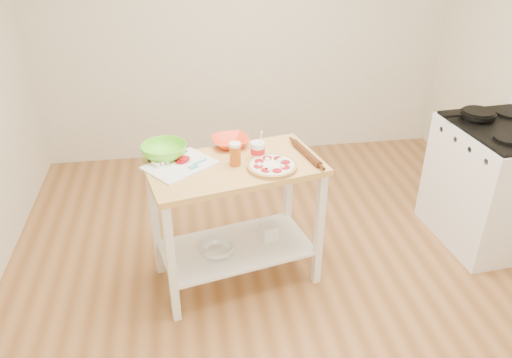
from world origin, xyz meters
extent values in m
cube|color=#9B6739|center=(0.00, 0.00, -0.01)|extent=(4.00, 4.50, 0.02)
cube|color=beige|center=(0.00, 2.26, 1.35)|extent=(4.00, 0.02, 2.70)
cube|color=tan|center=(-0.34, 0.25, 0.88)|extent=(1.18, 0.81, 0.04)
cube|color=white|center=(-0.34, 0.25, 0.25)|extent=(1.09, 0.73, 0.02)
cube|color=white|center=(-0.77, -0.10, 0.43)|extent=(0.06, 0.06, 0.86)
cube|color=white|center=(-0.88, 0.39, 0.43)|extent=(0.06, 0.06, 0.86)
cube|color=white|center=(0.20, 0.11, 0.43)|extent=(0.06, 0.06, 0.86)
cube|color=white|center=(0.09, 0.60, 0.43)|extent=(0.06, 0.06, 0.86)
cube|color=white|center=(1.64, 0.44, 0.46)|extent=(0.76, 0.87, 0.92)
cube|color=black|center=(1.64, 0.44, 0.93)|extent=(0.72, 0.83, 0.02)
cylinder|color=black|center=(1.50, 0.62, 0.98)|extent=(0.25, 0.25, 0.03)
cube|color=black|center=(1.30, 0.61, 0.98)|extent=(0.16, 0.03, 0.02)
cylinder|color=tan|center=(-0.12, 0.16, 0.91)|extent=(0.31, 0.31, 0.02)
cylinder|color=tan|center=(-0.12, 0.16, 0.92)|extent=(0.31, 0.31, 0.01)
cylinder|color=white|center=(-0.12, 0.16, 0.92)|extent=(0.27, 0.27, 0.01)
cylinder|color=#9F1017|center=(-0.03, 0.17, 0.93)|extent=(0.06, 0.06, 0.01)
cylinder|color=#9F1017|center=(-0.07, 0.23, 0.93)|extent=(0.06, 0.06, 0.01)
cylinder|color=#9F1017|center=(-0.13, 0.25, 0.93)|extent=(0.06, 0.06, 0.01)
cylinder|color=#9F1017|center=(-0.19, 0.21, 0.93)|extent=(0.06, 0.06, 0.01)
cylinder|color=#9F1017|center=(-0.21, 0.14, 0.93)|extent=(0.06, 0.06, 0.01)
cylinder|color=#9F1017|center=(-0.17, 0.09, 0.93)|extent=(0.06, 0.06, 0.01)
cylinder|color=#9F1017|center=(-0.11, 0.07, 0.93)|extent=(0.06, 0.06, 0.01)
cylinder|color=#9F1017|center=(-0.05, 0.11, 0.93)|extent=(0.06, 0.06, 0.01)
sphere|color=white|center=(-0.07, 0.19, 0.93)|extent=(0.04, 0.04, 0.04)
sphere|color=white|center=(-0.14, 0.22, 0.93)|extent=(0.04, 0.04, 0.04)
sphere|color=white|center=(-0.20, 0.16, 0.93)|extent=(0.04, 0.04, 0.04)
sphere|color=white|center=(-0.15, 0.09, 0.93)|extent=(0.04, 0.04, 0.04)
sphere|color=white|center=(-0.06, 0.12, 0.93)|extent=(0.04, 0.04, 0.04)
sphere|color=white|center=(-0.05, 0.20, 0.93)|extent=(0.04, 0.04, 0.04)
sphere|color=white|center=(-0.14, 0.22, 0.93)|extent=(0.04, 0.04, 0.04)
plane|color=#1B5916|center=(-0.06, 0.15, 0.93)|extent=(0.03, 0.03, 0.00)
plane|color=#1B5916|center=(-0.08, 0.22, 0.93)|extent=(0.04, 0.04, 0.00)
plane|color=#1B5916|center=(-0.15, 0.23, 0.93)|extent=(0.03, 0.03, 0.00)
plane|color=#1B5916|center=(-0.20, 0.17, 0.93)|extent=(0.03, 0.03, 0.00)
plane|color=#1B5916|center=(-0.16, 0.10, 0.93)|extent=(0.04, 0.04, 0.00)
cube|color=white|center=(-0.68, 0.28, 0.91)|extent=(0.50, 0.48, 0.01)
cube|color=#F4EACC|center=(-0.81, 0.26, 0.92)|extent=(0.03, 0.03, 0.02)
cube|color=#F4EACC|center=(-0.79, 0.28, 0.92)|extent=(0.03, 0.03, 0.02)
cube|color=#F4EACC|center=(-0.76, 0.30, 0.92)|extent=(0.03, 0.03, 0.02)
cube|color=#F4EACC|center=(-0.84, 0.29, 0.92)|extent=(0.03, 0.03, 0.02)
cube|color=#F4EACC|center=(-0.81, 0.31, 0.92)|extent=(0.03, 0.03, 0.02)
cube|color=#F4EACC|center=(-0.78, 0.33, 0.92)|extent=(0.03, 0.03, 0.02)
cylinder|color=#9F1017|center=(-0.67, 0.30, 0.92)|extent=(0.07, 0.07, 0.01)
cylinder|color=#9F1017|center=(-0.66, 0.31, 0.92)|extent=(0.07, 0.07, 0.01)
cylinder|color=#9F1017|center=(-0.65, 0.32, 0.93)|extent=(0.07, 0.07, 0.01)
cube|color=#3BAFB5|center=(-0.60, 0.22, 0.92)|extent=(0.07, 0.06, 0.01)
cylinder|color=#3BAFB5|center=(-0.55, 0.28, 0.92)|extent=(0.09, 0.07, 0.01)
cube|color=silver|center=(-0.71, 0.42, 0.91)|extent=(0.18, 0.08, 0.00)
cube|color=black|center=(-0.83, 0.37, 0.92)|extent=(0.10, 0.05, 0.01)
imported|color=#FF4520|center=(-0.34, 0.52, 0.93)|extent=(0.28, 0.28, 0.06)
imported|color=#6CE12F|center=(-0.77, 0.41, 0.95)|extent=(0.40, 0.40, 0.09)
cylinder|color=#B14F13|center=(-0.34, 0.24, 0.96)|extent=(0.07, 0.07, 0.13)
cylinder|color=white|center=(-0.34, 0.24, 1.04)|extent=(0.07, 0.07, 0.02)
cylinder|color=white|center=(-0.18, 0.31, 0.95)|extent=(0.09, 0.09, 0.11)
cylinder|color=red|center=(-0.18, 0.31, 0.95)|extent=(0.09, 0.09, 0.04)
cylinder|color=silver|center=(-0.16, 0.31, 1.04)|extent=(0.01, 0.06, 0.11)
cylinder|color=#512812|center=(0.13, 0.29, 0.92)|extent=(0.12, 0.36, 0.04)
imported|color=silver|center=(-0.48, 0.18, 0.29)|extent=(0.28, 0.28, 0.07)
cube|color=white|center=(-0.10, 0.32, 0.31)|extent=(0.13, 0.13, 0.11)
camera|label=1|loc=(-0.63, -2.50, 2.35)|focal=35.00mm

